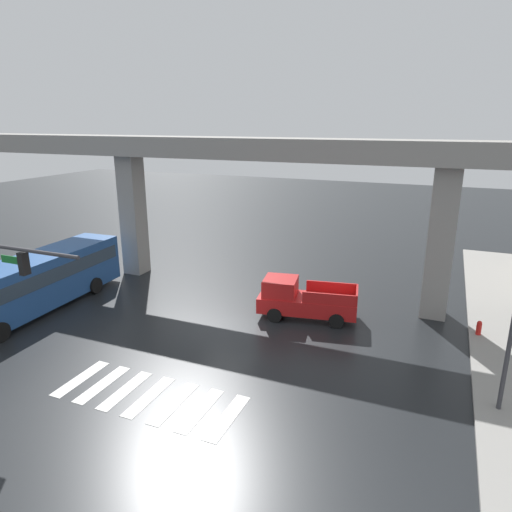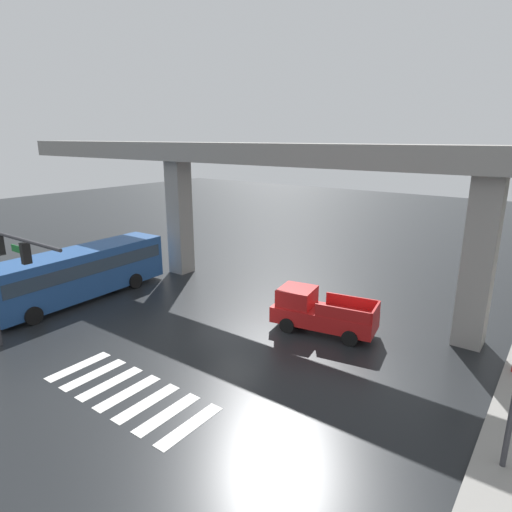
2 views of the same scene
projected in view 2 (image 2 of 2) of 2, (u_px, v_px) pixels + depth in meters
ground_plane at (234, 333)px, 21.47m from camera, size 120.00×120.00×0.00m
crosswalk_stripes at (128, 393)px, 16.48m from camera, size 7.15×2.80×0.01m
elevated_overpass at (298, 167)px, 23.82m from camera, size 50.65×2.47×9.09m
pickup_truck at (318, 312)px, 21.56m from camera, size 5.35×2.73×2.08m
city_bus at (80, 271)px, 25.74m from camera, size 3.11×10.89×2.99m
traffic_signal_mast at (3, 261)px, 18.10m from camera, size 6.49×0.32×6.20m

